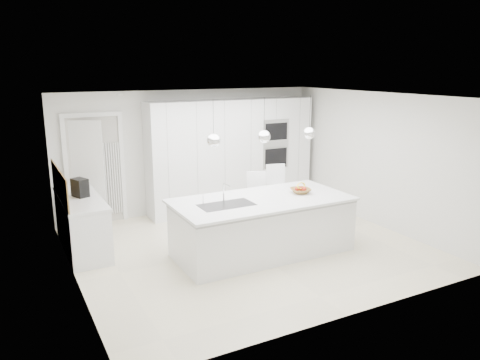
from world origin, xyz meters
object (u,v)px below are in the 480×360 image
island_base (263,228)px  espresso_machine (80,188)px  bar_stool_left (260,203)px  fruit_bowl (300,191)px  bar_stool_right (279,197)px

island_base → espresso_machine: espresso_machine is taller
espresso_machine → bar_stool_left: bearing=-34.5°
fruit_bowl → bar_stool_left: bar_stool_left is taller
fruit_bowl → bar_stool_right: (0.19, 0.95, -0.36)m
island_base → bar_stool_right: size_ratio=2.41×
fruit_bowl → espresso_machine: size_ratio=1.12×
fruit_bowl → espresso_machine: espresso_machine is taller
fruit_bowl → espresso_machine: (-3.27, 1.49, 0.11)m
espresso_machine → bar_stool_right: espresso_machine is taller
island_base → fruit_bowl: 0.90m
fruit_bowl → bar_stool_left: size_ratio=0.30×
bar_stool_left → bar_stool_right: (0.49, 0.13, 0.03)m
espresso_machine → bar_stool_right: (3.46, -0.55, -0.47)m
espresso_machine → fruit_bowl: bearing=-46.2°
bar_stool_left → bar_stool_right: 0.51m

